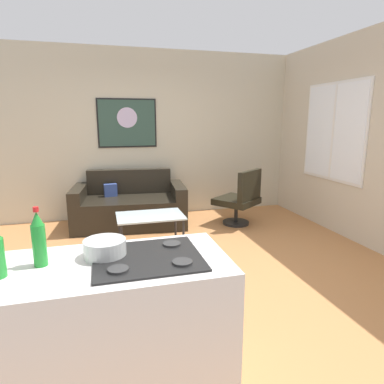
{
  "coord_description": "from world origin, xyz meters",
  "views": [
    {
      "loc": [
        -0.74,
        -3.34,
        1.66
      ],
      "look_at": [
        0.43,
        0.9,
        0.7
      ],
      "focal_mm": 31.19,
      "sensor_mm": 36.0,
      "label": 1
    }
  ],
  "objects_px": {
    "armchair": "(241,198)",
    "mixing_bowl": "(105,249)",
    "couch": "(130,207)",
    "coffee_table": "(150,218)",
    "soda_bottle_2": "(39,239)",
    "wall_painting": "(127,123)"
  },
  "relations": [
    {
      "from": "coffee_table",
      "to": "armchair",
      "type": "height_order",
      "value": "armchair"
    },
    {
      "from": "armchair",
      "to": "wall_painting",
      "type": "relative_size",
      "value": 0.92
    },
    {
      "from": "coffee_table",
      "to": "soda_bottle_2",
      "type": "xyz_separation_m",
      "value": [
        -0.91,
        -2.31,
        0.63
      ]
    },
    {
      "from": "wall_painting",
      "to": "soda_bottle_2",
      "type": "bearing_deg",
      "value": -101.53
    },
    {
      "from": "wall_painting",
      "to": "mixing_bowl",
      "type": "bearing_deg",
      "value": -96.77
    },
    {
      "from": "armchair",
      "to": "wall_painting",
      "type": "height_order",
      "value": "wall_painting"
    },
    {
      "from": "couch",
      "to": "armchair",
      "type": "distance_m",
      "value": 1.77
    },
    {
      "from": "soda_bottle_2",
      "to": "wall_painting",
      "type": "bearing_deg",
      "value": 78.47
    },
    {
      "from": "mixing_bowl",
      "to": "wall_painting",
      "type": "distance_m",
      "value": 3.95
    },
    {
      "from": "soda_bottle_2",
      "to": "coffee_table",
      "type": "bearing_deg",
      "value": 68.39
    },
    {
      "from": "wall_painting",
      "to": "armchair",
      "type": "bearing_deg",
      "value": -30.61
    },
    {
      "from": "coffee_table",
      "to": "wall_painting",
      "type": "xyz_separation_m",
      "value": [
        -0.12,
        1.59,
        1.19
      ]
    },
    {
      "from": "armchair",
      "to": "mixing_bowl",
      "type": "relative_size",
      "value": 3.73
    },
    {
      "from": "soda_bottle_2",
      "to": "couch",
      "type": "bearing_deg",
      "value": 77.61
    },
    {
      "from": "couch",
      "to": "wall_painting",
      "type": "relative_size",
      "value": 1.86
    },
    {
      "from": "coffee_table",
      "to": "soda_bottle_2",
      "type": "distance_m",
      "value": 2.56
    },
    {
      "from": "soda_bottle_2",
      "to": "wall_painting",
      "type": "height_order",
      "value": "wall_painting"
    },
    {
      "from": "coffee_table",
      "to": "couch",
      "type": "bearing_deg",
      "value": 98.92
    },
    {
      "from": "coffee_table",
      "to": "mixing_bowl",
      "type": "height_order",
      "value": "mixing_bowl"
    },
    {
      "from": "coffee_table",
      "to": "soda_bottle_2",
      "type": "height_order",
      "value": "soda_bottle_2"
    },
    {
      "from": "armchair",
      "to": "mixing_bowl",
      "type": "xyz_separation_m",
      "value": [
        -2.11,
        -2.89,
        0.5
      ]
    },
    {
      "from": "mixing_bowl",
      "to": "couch",
      "type": "bearing_deg",
      "value": 83.06
    }
  ]
}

